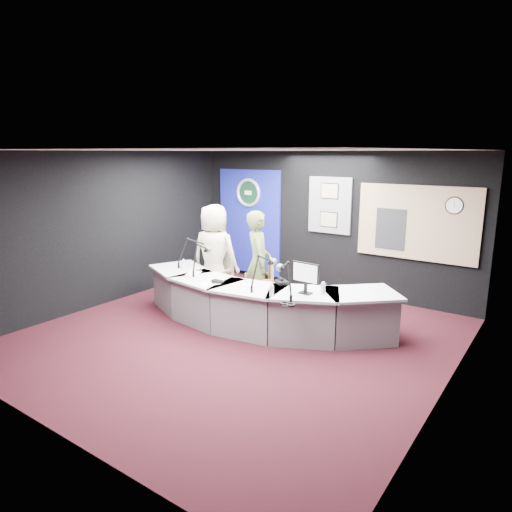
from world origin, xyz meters
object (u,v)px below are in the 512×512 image
Objects in this scene: armchair_right at (258,286)px; person_woman at (258,262)px; armchair_left at (215,280)px; broadcast_desk at (255,304)px; person_man at (214,254)px.

armchair_right is 0.52× the size of person_woman.
armchair_right is at bearing -0.00° from person_woman.
armchair_left is 0.93× the size of armchair_right.
armchair_left is 1.07m from person_woman.
person_woman is at bearing 119.86° from broadcast_desk.
armchair_right is (-0.33, 0.58, 0.09)m from broadcast_desk.
armchair_right is at bearing 119.86° from broadcast_desk.
broadcast_desk is 2.43× the size of person_man.
person_woman reaches higher than armchair_left.
armchair_right reaches higher than broadcast_desk.
person_woman reaches higher than broadcast_desk.
armchair_left is (-1.29, 0.53, 0.06)m from broadcast_desk.
armchair_left is at bearing 52.08° from person_woman.
broadcast_desk is 0.67m from armchair_right.
broadcast_desk is at bearing -10.60° from armchair_right.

